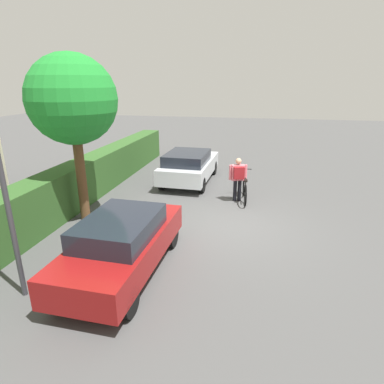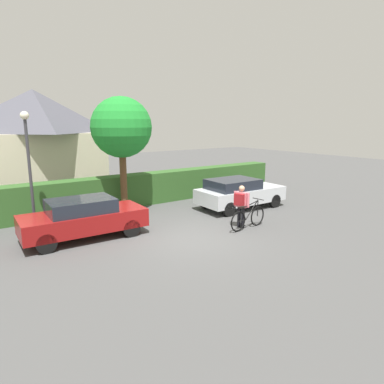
% 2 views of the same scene
% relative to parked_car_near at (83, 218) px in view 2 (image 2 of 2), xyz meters
% --- Properties ---
extents(ground_plane, '(60.00, 60.00, 0.00)m').
position_rel_parked_car_near_xyz_m(ground_plane, '(2.93, -2.05, -0.72)').
color(ground_plane, '#4A4A4A').
extents(hedge_row, '(17.57, 0.90, 1.45)m').
position_rel_parked_car_near_xyz_m(hedge_row, '(2.93, 3.23, 0.01)').
color(hedge_row, '#305A25').
rests_on(hedge_row, ground).
extents(house_distant, '(5.80, 5.87, 5.43)m').
position_rel_parked_car_near_xyz_m(house_distant, '(0.41, 8.31, 2.07)').
color(house_distant, beige).
rests_on(house_distant, ground).
extents(parked_car_near, '(4.01, 1.73, 1.35)m').
position_rel_parked_car_near_xyz_m(parked_car_near, '(0.00, 0.00, 0.00)').
color(parked_car_near, maroon).
rests_on(parked_car_near, ground).
extents(parked_car_far, '(4.01, 1.92, 1.35)m').
position_rel_parked_car_near_xyz_m(parked_car_far, '(6.98, 0.00, 0.01)').
color(parked_car_far, silver).
rests_on(parked_car_far, ground).
extents(bicycle, '(1.83, 0.50, 1.04)m').
position_rel_parked_car_near_xyz_m(bicycle, '(5.19, -2.41, -0.31)').
color(bicycle, black).
rests_on(bicycle, ground).
extents(person_rider, '(0.44, 0.62, 1.57)m').
position_rel_parked_car_near_xyz_m(person_rider, '(5.05, -2.16, 0.23)').
color(person_rider, black).
rests_on(person_rider, ground).
extents(street_lamp, '(0.28, 0.28, 4.16)m').
position_rel_parked_car_near_xyz_m(street_lamp, '(-1.20, 1.64, 1.98)').
color(street_lamp, '#38383D').
rests_on(street_lamp, ground).
extents(tree_kerbside, '(2.50, 2.50, 4.85)m').
position_rel_parked_car_near_xyz_m(tree_kerbside, '(2.52, 2.35, 2.85)').
color(tree_kerbside, brown).
rests_on(tree_kerbside, ground).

